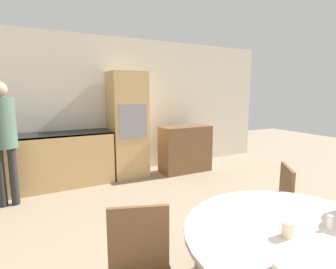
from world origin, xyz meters
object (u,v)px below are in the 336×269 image
(oven_unit, at_px, (128,125))
(sideboard, at_px, (185,149))
(dining_table, at_px, (296,263))
(person_standing, at_px, (3,130))
(chair_far_right, at_px, (274,205))
(bowl_centre, at_px, (289,269))
(cup, at_px, (288,229))

(oven_unit, xyz_separation_m, sideboard, (1.09, -0.29, -0.51))
(dining_table, bearing_deg, person_standing, 117.96)
(dining_table, bearing_deg, chair_far_right, 47.44)
(oven_unit, bearing_deg, bowl_centre, -98.72)
(cup, bearing_deg, bowl_centre, -141.19)
(oven_unit, height_order, dining_table, oven_unit)
(oven_unit, relative_size, bowl_centre, 13.05)
(dining_table, height_order, person_standing, person_standing)
(bowl_centre, bearing_deg, chair_far_right, 42.24)
(dining_table, height_order, bowl_centre, bowl_centre)
(sideboard, distance_m, person_standing, 3.10)
(chair_far_right, height_order, bowl_centre, chair_far_right)
(chair_far_right, xyz_separation_m, bowl_centre, (-1.00, -0.91, 0.26))
(sideboard, distance_m, bowl_centre, 4.02)
(cup, xyz_separation_m, bowl_centre, (-0.27, -0.22, -0.02))
(bowl_centre, bearing_deg, cup, 38.81)
(person_standing, xyz_separation_m, cup, (1.61, -3.20, -0.28))
(person_standing, height_order, cup, person_standing)
(cup, height_order, bowl_centre, cup)
(oven_unit, xyz_separation_m, cup, (-0.33, -3.71, -0.18))
(oven_unit, relative_size, dining_table, 1.41)
(sideboard, distance_m, cup, 3.72)
(oven_unit, bearing_deg, cup, -95.13)
(oven_unit, xyz_separation_m, chair_far_right, (0.40, -3.02, -0.46))
(person_standing, bearing_deg, dining_table, -62.04)
(dining_table, bearing_deg, cup, 177.44)
(oven_unit, xyz_separation_m, bowl_centre, (-0.60, -3.93, -0.20))
(dining_table, relative_size, cup, 15.27)
(oven_unit, distance_m, chair_far_right, 3.08)
(dining_table, relative_size, person_standing, 0.80)
(dining_table, relative_size, bowl_centre, 9.23)
(dining_table, xyz_separation_m, chair_far_right, (0.64, 0.70, -0.03))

